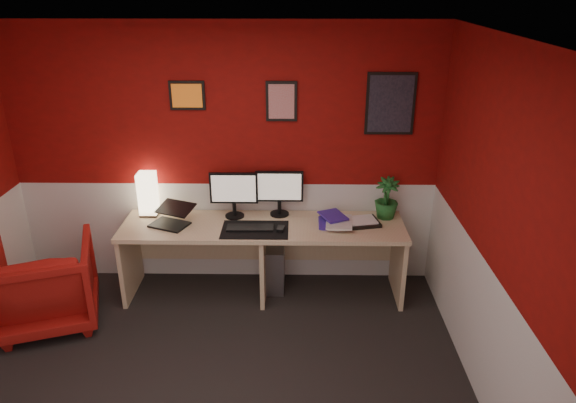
# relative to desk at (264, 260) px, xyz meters

# --- Properties ---
(ground) EXTENTS (4.00, 3.50, 0.01)m
(ground) POSITION_rel_desk_xyz_m (-0.37, -1.41, -0.36)
(ground) COLOR black
(ground) RESTS_ON ground
(ceiling) EXTENTS (4.00, 3.50, 0.01)m
(ceiling) POSITION_rel_desk_xyz_m (-0.37, -1.41, 2.13)
(ceiling) COLOR white
(ceiling) RESTS_ON ground
(wall_back) EXTENTS (4.00, 0.01, 2.50)m
(wall_back) POSITION_rel_desk_xyz_m (-0.37, 0.34, 0.89)
(wall_back) COLOR maroon
(wall_back) RESTS_ON ground
(wall_right) EXTENTS (0.01, 3.50, 2.50)m
(wall_right) POSITION_rel_desk_xyz_m (1.63, -1.41, 0.89)
(wall_right) COLOR maroon
(wall_right) RESTS_ON ground
(wainscot_back) EXTENTS (4.00, 0.01, 1.00)m
(wainscot_back) POSITION_rel_desk_xyz_m (-0.37, 0.34, 0.14)
(wainscot_back) COLOR silver
(wainscot_back) RESTS_ON ground
(wainscot_right) EXTENTS (0.01, 3.50, 1.00)m
(wainscot_right) POSITION_rel_desk_xyz_m (1.63, -1.41, 0.14)
(wainscot_right) COLOR silver
(wainscot_right) RESTS_ON ground
(desk) EXTENTS (2.60, 0.65, 0.73)m
(desk) POSITION_rel_desk_xyz_m (0.00, 0.00, 0.00)
(desk) COLOR #D3B187
(desk) RESTS_ON ground
(shoji_lamp) EXTENTS (0.16, 0.16, 0.40)m
(shoji_lamp) POSITION_rel_desk_xyz_m (-1.10, 0.22, 0.56)
(shoji_lamp) COLOR #FFE5B2
(shoji_lamp) RESTS_ON desk
(laptop) EXTENTS (0.39, 0.34, 0.22)m
(laptop) POSITION_rel_desk_xyz_m (-0.86, -0.03, 0.47)
(laptop) COLOR black
(laptop) RESTS_ON desk
(monitor_left) EXTENTS (0.45, 0.06, 0.58)m
(monitor_left) POSITION_rel_desk_xyz_m (-0.28, 0.18, 0.66)
(monitor_left) COLOR black
(monitor_left) RESTS_ON desk
(monitor_right) EXTENTS (0.45, 0.06, 0.58)m
(monitor_right) POSITION_rel_desk_xyz_m (0.15, 0.23, 0.66)
(monitor_right) COLOR black
(monitor_right) RESTS_ON desk
(desk_mat) EXTENTS (0.60, 0.38, 0.01)m
(desk_mat) POSITION_rel_desk_xyz_m (-0.07, -0.11, 0.37)
(desk_mat) COLOR black
(desk_mat) RESTS_ON desk
(keyboard) EXTENTS (0.42, 0.15, 0.02)m
(keyboard) POSITION_rel_desk_xyz_m (-0.11, -0.09, 0.38)
(keyboard) COLOR black
(keyboard) RESTS_ON desk_mat
(mouse) EXTENTS (0.07, 0.11, 0.03)m
(mouse) POSITION_rel_desk_xyz_m (0.17, -0.12, 0.39)
(mouse) COLOR black
(mouse) RESTS_ON desk_mat
(book_bottom) EXTENTS (0.21, 0.27, 0.03)m
(book_bottom) POSITION_rel_desk_xyz_m (0.51, 0.02, 0.38)
(book_bottom) COLOR #39219A
(book_bottom) RESTS_ON desk
(book_middle) EXTENTS (0.26, 0.34, 0.02)m
(book_middle) POSITION_rel_desk_xyz_m (0.58, -0.01, 0.41)
(book_middle) COLOR silver
(book_middle) RESTS_ON book_bottom
(book_top) EXTENTS (0.29, 0.32, 0.03)m
(book_top) POSITION_rel_desk_xyz_m (0.55, 0.03, 0.43)
(book_top) COLOR #39219A
(book_top) RESTS_ON book_middle
(zen_tray) EXTENTS (0.39, 0.32, 0.03)m
(zen_tray) POSITION_rel_desk_xyz_m (0.89, 0.04, 0.38)
(zen_tray) COLOR black
(zen_tray) RESTS_ON desk
(potted_plant) EXTENTS (0.27, 0.27, 0.39)m
(potted_plant) POSITION_rel_desk_xyz_m (1.15, 0.18, 0.56)
(potted_plant) COLOR #19591E
(potted_plant) RESTS_ON desk
(pc_tower) EXTENTS (0.20, 0.45, 0.45)m
(pc_tower) POSITION_rel_desk_xyz_m (0.09, 0.16, -0.14)
(pc_tower) COLOR #99999E
(pc_tower) RESTS_ON ground
(armchair) EXTENTS (1.03, 1.04, 0.75)m
(armchair) POSITION_rel_desk_xyz_m (-1.87, -0.48, 0.01)
(armchair) COLOR #A71812
(armchair) RESTS_ON ground
(art_left) EXTENTS (0.32, 0.02, 0.26)m
(art_left) POSITION_rel_desk_xyz_m (-0.68, 0.33, 1.49)
(art_left) COLOR orange
(art_left) RESTS_ON wall_back
(art_center) EXTENTS (0.28, 0.02, 0.36)m
(art_center) POSITION_rel_desk_xyz_m (0.17, 0.33, 1.44)
(art_center) COLOR red
(art_center) RESTS_ON wall_back
(art_right) EXTENTS (0.44, 0.02, 0.56)m
(art_right) POSITION_rel_desk_xyz_m (1.14, 0.33, 1.42)
(art_right) COLOR black
(art_right) RESTS_ON wall_back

